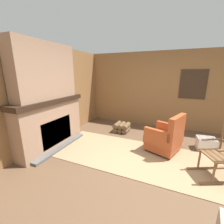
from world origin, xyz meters
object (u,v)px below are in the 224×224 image
at_px(rocking_chair, 220,157).
at_px(laundry_basket, 206,144).
at_px(oil_lamp_vase, 35,97).
at_px(firewood_stack, 122,127).
at_px(storage_case, 56,94).
at_px(armchair, 165,138).

xyz_separation_m(rocking_chair, laundry_basket, (-0.03, 1.06, -0.25)).
bearing_deg(oil_lamp_vase, rocking_chair, 9.32).
height_order(laundry_basket, oil_lamp_vase, oil_lamp_vase).
distance_m(rocking_chair, laundry_basket, 1.09).
distance_m(firewood_stack, storage_case, 2.21).
bearing_deg(storage_case, laundry_basket, 16.01).
bearing_deg(storage_case, rocking_chair, -0.42).
bearing_deg(armchair, oil_lamp_vase, 43.70).
relative_size(armchair, oil_lamp_vase, 4.10).
bearing_deg(laundry_basket, storage_case, -163.99).
xyz_separation_m(rocking_chair, storage_case, (-3.64, 0.03, 0.91)).
xyz_separation_m(firewood_stack, storage_case, (-1.34, -1.32, 1.17)).
distance_m(armchair, firewood_stack, 1.58).
height_order(rocking_chair, storage_case, storage_case).
distance_m(laundry_basket, oil_lamp_vase, 4.15).
bearing_deg(firewood_stack, storage_case, -135.32).
bearing_deg(firewood_stack, rocking_chair, -30.26).
relative_size(firewood_stack, storage_case, 1.70).
relative_size(armchair, firewood_stack, 2.03).
xyz_separation_m(oil_lamp_vase, storage_case, (0.00, 0.62, -0.01)).
bearing_deg(firewood_stack, oil_lamp_vase, -124.47).
bearing_deg(rocking_chair, firewood_stack, -55.66).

